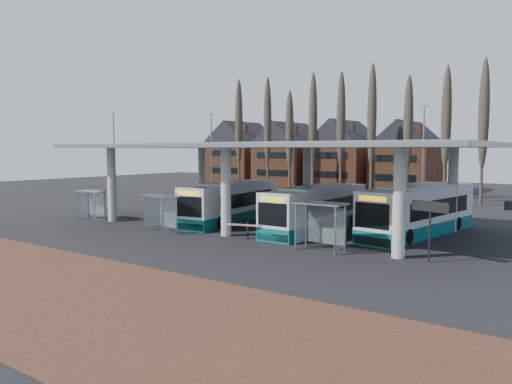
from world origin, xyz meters
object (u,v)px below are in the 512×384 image
Objects in this scene: bus_3 at (420,211)px; shelter_1 at (162,205)px; bus_2 at (317,210)px; shelter_2 at (321,215)px; shelter_0 at (92,198)px; bus_1 at (232,203)px.

bus_3 is 18.04m from shelter_1.
bus_2 is 7.14m from shelter_2.
bus_2 is 11.17m from shelter_1.
bus_2 is at bearing 121.94° from shelter_2.
shelter_0 is at bearing -173.83° from shelter_1.
shelter_0 is 9.69m from shelter_1.
bus_3 is 4.10× the size of shelter_1.
bus_3 reaches higher than bus_1.
bus_3 is 4.13× the size of shelter_2.
bus_2 reaches higher than shelter_2.
bus_1 is at bearing 153.24° from shelter_2.
bus_1 is 0.94× the size of bus_3.
bus_3 reaches higher than bus_2.
bus_3 is at bearing 44.91° from shelter_1.
bus_2 is 19.26m from shelter_0.
shelter_2 is (22.00, -0.41, 0.30)m from shelter_0.
shelter_2 reaches higher than shelter_1.
shelter_1 is (-15.34, -9.49, 0.29)m from bus_3.
bus_2 is at bearing -150.38° from bus_3.
bus_3 is at bearing 2.66° from bus_1.
bus_1 reaches higher than shelter_1.
shelter_1 is at bearing -141.80° from bus_2.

